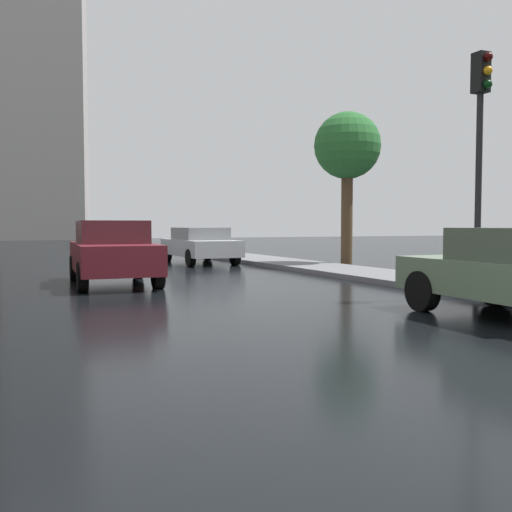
# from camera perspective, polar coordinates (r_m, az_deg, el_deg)

# --- Properties ---
(car_maroon_near_kerb) EXTENTS (2.01, 4.18, 1.52)m
(car_maroon_near_kerb) POSITION_cam_1_polar(r_m,az_deg,el_deg) (14.13, -14.05, 0.42)
(car_maroon_near_kerb) COLOR maroon
(car_maroon_near_kerb) RESTS_ON ground
(car_silver_far_ahead) EXTENTS (1.89, 4.45, 1.33)m
(car_silver_far_ahead) POSITION_cam_1_polar(r_m,az_deg,el_deg) (21.40, -5.62, 1.15)
(car_silver_far_ahead) COLOR #B2B5BA
(car_silver_far_ahead) RESTS_ON ground
(traffic_light) EXTENTS (0.26, 0.39, 4.51)m
(traffic_light) POSITION_cam_1_polar(r_m,az_deg,el_deg) (11.86, 21.41, 11.80)
(traffic_light) COLOR black
(traffic_light) RESTS_ON sidewalk_strip
(street_tree_mid) EXTENTS (2.27, 2.27, 5.27)m
(street_tree_mid) POSITION_cam_1_polar(r_m,az_deg,el_deg) (20.10, 9.07, 10.50)
(street_tree_mid) COLOR #4C3823
(street_tree_mid) RESTS_ON ground
(distant_tower) EXTENTS (12.28, 8.53, 26.99)m
(distant_tower) POSITION_cam_1_polar(r_m,az_deg,el_deg) (61.56, -21.97, 14.16)
(distant_tower) COLOR #9E9993
(distant_tower) RESTS_ON ground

